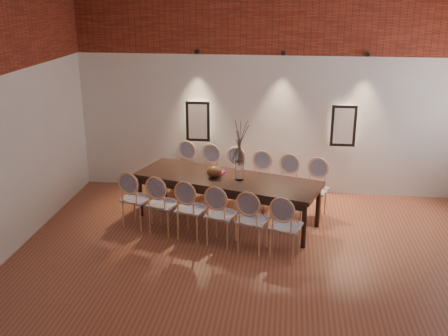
# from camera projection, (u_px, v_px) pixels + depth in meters

# --- Properties ---
(floor) EXTENTS (7.00, 7.00, 0.02)m
(floor) POSITION_uv_depth(u_px,v_px,m) (255.00, 291.00, 6.58)
(floor) COLOR brown
(floor) RESTS_ON ground
(wall_back) EXTENTS (7.00, 0.10, 4.00)m
(wall_back) POSITION_uv_depth(u_px,v_px,m) (271.00, 84.00, 9.25)
(wall_back) COLOR silver
(wall_back) RESTS_ON ground
(wall_front) EXTENTS (7.00, 0.10, 4.00)m
(wall_front) POSITION_uv_depth(u_px,v_px,m) (212.00, 329.00, 2.59)
(wall_front) COLOR silver
(wall_front) RESTS_ON ground
(brick_band_back) EXTENTS (7.00, 0.02, 1.50)m
(brick_band_back) POSITION_uv_depth(u_px,v_px,m) (273.00, 10.00, 8.78)
(brick_band_back) COLOR maroon
(brick_band_back) RESTS_ON ground
(brick_band_front) EXTENTS (7.00, 0.02, 1.50)m
(brick_band_front) POSITION_uv_depth(u_px,v_px,m) (212.00, 74.00, 2.25)
(brick_band_front) COLOR maroon
(brick_band_front) RESTS_ON ground
(niche_left) EXTENTS (0.36, 0.06, 0.66)m
(niche_left) POSITION_uv_depth(u_px,v_px,m) (198.00, 121.00, 9.54)
(niche_left) COLOR #FFEAC6
(niche_left) RESTS_ON wall_back
(niche_right) EXTENTS (0.36, 0.06, 0.66)m
(niche_right) POSITION_uv_depth(u_px,v_px,m) (343.00, 126.00, 9.23)
(niche_right) COLOR #FFEAC6
(niche_right) RESTS_ON wall_back
(spot_fixture_left) EXTENTS (0.08, 0.10, 0.08)m
(spot_fixture_left) POSITION_uv_depth(u_px,v_px,m) (197.00, 52.00, 9.11)
(spot_fixture_left) COLOR black
(spot_fixture_left) RESTS_ON wall_back
(spot_fixture_mid) EXTENTS (0.08, 0.10, 0.08)m
(spot_fixture_mid) POSITION_uv_depth(u_px,v_px,m) (283.00, 53.00, 8.93)
(spot_fixture_mid) COLOR black
(spot_fixture_mid) RESTS_ON wall_back
(spot_fixture_right) EXTENTS (0.08, 0.10, 0.08)m
(spot_fixture_right) POSITION_uv_depth(u_px,v_px,m) (367.00, 54.00, 8.76)
(spot_fixture_right) COLOR black
(spot_fixture_right) RESTS_ON wall_back
(dining_table) EXTENTS (3.09, 1.76, 0.75)m
(dining_table) POSITION_uv_depth(u_px,v_px,m) (227.00, 200.00, 8.42)
(dining_table) COLOR black
(dining_table) RESTS_ON floor
(chair_near_a) EXTENTS (0.55, 0.55, 0.94)m
(chair_near_a) POSITION_uv_depth(u_px,v_px,m) (137.00, 198.00, 8.22)
(chair_near_a) COLOR #E9B180
(chair_near_a) RESTS_ON floor
(chair_near_b) EXTENTS (0.55, 0.55, 0.94)m
(chair_near_b) POSITION_uv_depth(u_px,v_px,m) (164.00, 203.00, 8.03)
(chair_near_b) COLOR #E9B180
(chair_near_b) RESTS_ON floor
(chair_near_c) EXTENTS (0.55, 0.55, 0.94)m
(chair_near_c) POSITION_uv_depth(u_px,v_px,m) (192.00, 209.00, 7.84)
(chair_near_c) COLOR #E9B180
(chair_near_c) RESTS_ON floor
(chair_near_d) EXTENTS (0.55, 0.55, 0.94)m
(chair_near_d) POSITION_uv_depth(u_px,v_px,m) (222.00, 214.00, 7.65)
(chair_near_d) COLOR #E9B180
(chair_near_d) RESTS_ON floor
(chair_near_e) EXTENTS (0.55, 0.55, 0.94)m
(chair_near_e) POSITION_uv_depth(u_px,v_px,m) (253.00, 220.00, 7.46)
(chair_near_e) COLOR #E9B180
(chair_near_e) RESTS_ON floor
(chair_near_f) EXTENTS (0.55, 0.55, 0.94)m
(chair_near_f) POSITION_uv_depth(u_px,v_px,m) (286.00, 226.00, 7.27)
(chair_near_f) COLOR #E9B180
(chair_near_f) RESTS_ON floor
(chair_far_a) EXTENTS (0.55, 0.55, 0.94)m
(chair_far_a) POSITION_uv_depth(u_px,v_px,m) (182.00, 170.00, 9.52)
(chair_far_a) COLOR #E9B180
(chair_far_a) RESTS_ON floor
(chair_far_b) EXTENTS (0.55, 0.55, 0.94)m
(chair_far_b) POSITION_uv_depth(u_px,v_px,m) (207.00, 173.00, 9.33)
(chair_far_b) COLOR #E9B180
(chair_far_b) RESTS_ON floor
(chair_far_c) EXTENTS (0.55, 0.55, 0.94)m
(chair_far_c) POSITION_uv_depth(u_px,v_px,m) (232.00, 177.00, 9.14)
(chair_far_c) COLOR #E9B180
(chair_far_c) RESTS_ON floor
(chair_far_d) EXTENTS (0.55, 0.55, 0.94)m
(chair_far_d) POSITION_uv_depth(u_px,v_px,m) (258.00, 181.00, 8.95)
(chair_far_d) COLOR #E9B180
(chair_far_d) RESTS_ON floor
(chair_far_e) EXTENTS (0.55, 0.55, 0.94)m
(chair_far_e) POSITION_uv_depth(u_px,v_px,m) (285.00, 186.00, 8.76)
(chair_far_e) COLOR #E9B180
(chair_far_e) RESTS_ON floor
(chair_far_f) EXTENTS (0.55, 0.55, 0.94)m
(chair_far_f) POSITION_uv_depth(u_px,v_px,m) (314.00, 190.00, 8.57)
(chair_far_f) COLOR #E9B180
(chair_far_f) RESTS_ON floor
(vase) EXTENTS (0.14, 0.14, 0.30)m
(vase) POSITION_uv_depth(u_px,v_px,m) (239.00, 171.00, 8.17)
(vase) COLOR silver
(vase) RESTS_ON dining_table
(dried_branches) EXTENTS (0.50, 0.50, 0.70)m
(dried_branches) POSITION_uv_depth(u_px,v_px,m) (240.00, 143.00, 8.02)
(dried_branches) COLOR #49342C
(dried_branches) RESTS_ON vase
(bowl) EXTENTS (0.24, 0.24, 0.18)m
(bowl) POSITION_uv_depth(u_px,v_px,m) (215.00, 172.00, 8.30)
(bowl) COLOR #572C17
(bowl) RESTS_ON dining_table
(book) EXTENTS (0.30, 0.25, 0.03)m
(book) POSITION_uv_depth(u_px,v_px,m) (216.00, 172.00, 8.51)
(book) COLOR #94114B
(book) RESTS_ON dining_table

